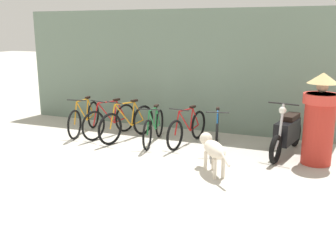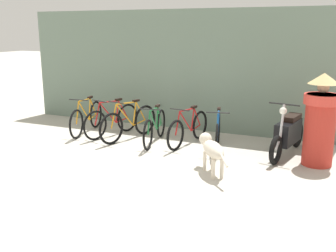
{
  "view_description": "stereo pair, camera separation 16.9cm",
  "coord_description": "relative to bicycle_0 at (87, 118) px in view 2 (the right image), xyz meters",
  "views": [
    {
      "loc": [
        3.69,
        -5.47,
        2.44
      ],
      "look_at": [
        0.96,
        1.23,
        0.65
      ],
      "focal_mm": 42.0,
      "sensor_mm": 36.0,
      "label": 1
    },
    {
      "loc": [
        3.85,
        -5.41,
        2.44
      ],
      "look_at": [
        0.96,
        1.23,
        0.65
      ],
      "focal_mm": 42.0,
      "sensor_mm": 36.0,
      "label": 2
    }
  ],
  "objects": [
    {
      "name": "person_in_robes",
      "position": [
        5.24,
        -0.24,
        0.49
      ],
      "size": [
        0.7,
        0.7,
        1.69
      ],
      "rotation": [
        0.0,
        0.0,
        3.04
      ],
      "color": "#B72D23",
      "rests_on": "ground"
    },
    {
      "name": "bicycle_1",
      "position": [
        0.69,
        0.02,
        0.0
      ],
      "size": [
        0.57,
        1.65,
        0.89
      ],
      "rotation": [
        0.0,
        0.0,
        -1.84
      ],
      "color": "black",
      "rests_on": "ground"
    },
    {
      "name": "bicycle_0",
      "position": [
        0.0,
        0.0,
        0.0
      ],
      "size": [
        0.47,
        1.75,
        0.88
      ],
      "rotation": [
        0.0,
        0.0,
        -1.4
      ],
      "color": "black",
      "rests_on": "ground"
    },
    {
      "name": "stray_dog",
      "position": [
        3.58,
        -1.43,
        0.08
      ],
      "size": [
        0.82,
        1.03,
        0.63
      ],
      "rotation": [
        0.0,
        0.0,
        2.22
      ],
      "color": "beige",
      "rests_on": "ground"
    },
    {
      "name": "motorcycle",
      "position": [
        4.66,
        0.12,
        0.08
      ],
      "size": [
        0.58,
        1.86,
        1.1
      ],
      "rotation": [
        0.0,
        0.0,
        -1.76
      ],
      "color": "black",
      "rests_on": "ground"
    },
    {
      "name": "bicycle_2",
      "position": [
        1.21,
        -0.09,
        0.01
      ],
      "size": [
        0.59,
        1.74,
        0.91
      ],
      "rotation": [
        0.0,
        0.0,
        -1.84
      ],
      "color": "black",
      "rests_on": "ground"
    },
    {
      "name": "bicycle_4",
      "position": [
        2.59,
        0.05,
        -0.02
      ],
      "size": [
        0.46,
        1.7,
        0.85
      ],
      "rotation": [
        0.0,
        0.0,
        -1.73
      ],
      "color": "black",
      "rests_on": "ground"
    },
    {
      "name": "bicycle_5",
      "position": [
        3.28,
        -0.05,
        -0.0
      ],
      "size": [
        0.55,
        1.68,
        0.87
      ],
      "rotation": [
        0.0,
        0.0,
        -1.32
      ],
      "color": "black",
      "rests_on": "ground"
    },
    {
      "name": "bicycle_3",
      "position": [
        1.88,
        -0.14,
        -0.02
      ],
      "size": [
        0.46,
        1.7,
        0.84
      ],
      "rotation": [
        0.0,
        0.0,
        -1.4
      ],
      "color": "black",
      "rests_on": "ground"
    },
    {
      "name": "shop_wall_back",
      "position": [
        1.62,
        1.39,
        1.09
      ],
      "size": [
        8.03,
        0.2,
        2.91
      ],
      "color": "slate",
      "rests_on": "ground"
    },
    {
      "name": "ground_plane",
      "position": [
        1.62,
        -2.25,
        -0.36
      ],
      "size": [
        60.0,
        60.0,
        0.0
      ],
      "primitive_type": "plane",
      "color": "#B7B2A5"
    }
  ]
}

